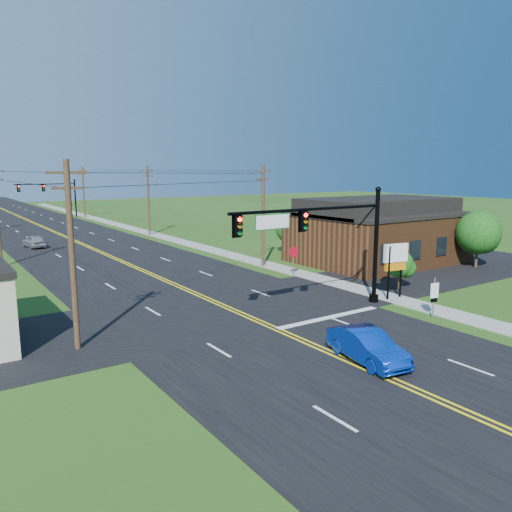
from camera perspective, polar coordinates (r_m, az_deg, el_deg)
ground at (r=22.25m, az=13.07°, el=-12.98°), size 260.00×260.00×0.00m
road_main at (r=66.08m, az=-20.60°, el=1.83°), size 16.00×220.00×0.04m
road_cross at (r=31.11m, az=-3.43°, el=-6.04°), size 70.00×10.00×0.04m
sidewalk at (r=60.19m, az=-8.54°, el=1.64°), size 2.00×160.00×0.08m
signal_mast_main at (r=29.52m, az=7.77°, el=2.40°), size 11.30×0.60×7.48m
signal_mast_far at (r=95.86m, az=-22.52°, el=6.74°), size 10.98×0.60×7.48m
brick_building at (r=47.85m, az=13.67°, el=2.16°), size 14.20×11.20×4.70m
utility_pole_left_a at (r=24.72m, az=-20.31°, el=0.36°), size 1.80×0.28×9.00m
utility_pole_right_a at (r=43.82m, az=0.81°, el=4.87°), size 1.80×0.28×9.00m
utility_pole_right_b at (r=66.74m, az=-12.20°, el=6.37°), size 1.80×0.28×9.00m
utility_pole_right_c at (r=95.17m, az=-19.10°, el=7.03°), size 1.80×0.28×9.00m
tree_right_front at (r=47.58m, az=24.05°, el=2.44°), size 3.80×3.80×5.00m
tree_right_back at (r=50.91m, az=3.94°, el=3.14°), size 3.00×3.00×4.10m
shrub_corner at (r=37.20m, az=16.08°, el=-0.89°), size 2.00×2.00×2.86m
blue_car at (r=23.16m, az=12.58°, el=-10.08°), size 2.26×4.63×1.46m
distant_car at (r=60.17m, az=-24.03°, el=1.51°), size 2.13×4.22×1.38m
route_sign at (r=30.87m, az=19.70°, el=-4.13°), size 0.59×0.14×2.37m
stop_sign at (r=39.88m, az=4.31°, el=0.11°), size 0.89×0.16×2.50m
pylon_sign at (r=34.08m, az=15.66°, el=-0.32°), size 1.83×0.56×3.74m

